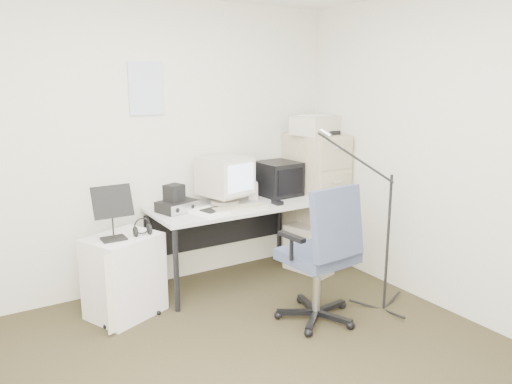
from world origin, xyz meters
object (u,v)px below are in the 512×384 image
desk (235,243)px  side_cart (124,276)px  filing_cabinet (315,199)px  office_chair (318,253)px

desk → side_cart: bearing=-173.1°
desk → filing_cabinet: bearing=1.8°
side_cart → office_chair: bearing=-58.4°
desk → office_chair: (0.16, -0.99, 0.18)m
desk → side_cart: desk is taller
filing_cabinet → side_cart: (-2.02, -0.16, -0.33)m
filing_cabinet → desk: bearing=-178.2°
desk → side_cart: (-1.07, -0.13, -0.04)m
desk → side_cart: size_ratio=2.32×
office_chair → side_cart: (-1.23, 0.87, -0.22)m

